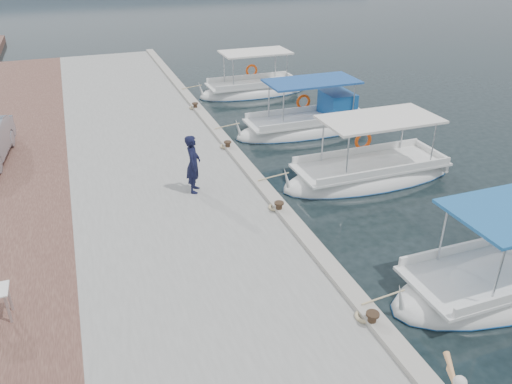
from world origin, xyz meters
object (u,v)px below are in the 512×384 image
fishing_caique_d (308,127)px  fishing_caique_c (369,176)px  fishing_caique_b (506,283)px  fishing_caique_e (253,92)px  fisherman (193,164)px

fishing_caique_d → fishing_caique_c: bearing=-90.5°
fishing_caique_b → fishing_caique_e: 17.59m
fishing_caique_c → fisherman: size_ratio=3.56×
fishing_caique_c → fisherman: 6.32m
fishing_caique_c → fisherman: fisherman is taller
fishing_caique_e → fisherman: size_ratio=3.21×
fishing_caique_d → fishing_caique_b: bearing=-90.6°
fishing_caique_b → fishing_caique_e: (-0.25, 17.59, 0.00)m
fishing_caique_b → fisherman: bearing=132.5°
fishing_caique_b → fishing_caique_d: same height
fishing_caique_e → fisherman: fisherman is taller
fishing_caique_b → fishing_caique_e: bearing=90.8°
fishing_caique_b → fishing_caique_e: same height
fishing_caique_d → fisherman: 7.95m
fishing_caique_b → fisherman: size_ratio=3.48×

